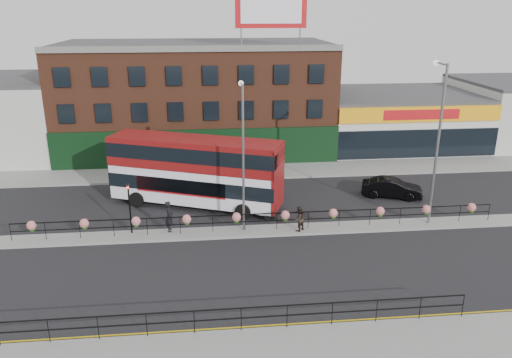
{
  "coord_description": "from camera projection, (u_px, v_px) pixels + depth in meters",
  "views": [
    {
      "loc": [
        -3.24,
        -28.33,
        13.4
      ],
      "look_at": [
        0.0,
        3.0,
        2.5
      ],
      "focal_mm": 35.0,
      "sensor_mm": 36.0,
      "label": 1
    }
  ],
  "objects": [
    {
      "name": "ground",
      "position": [
        261.0,
        232.0,
        31.33
      ],
      "size": [
        120.0,
        120.0,
        0.0
      ],
      "primitive_type": "plane",
      "color": "black",
      "rests_on": "ground"
    },
    {
      "name": "lamp_column_west",
      "position": [
        243.0,
        146.0,
        29.79
      ],
      "size": [
        0.33,
        1.6,
        9.1
      ],
      "color": "slate",
      "rests_on": "median"
    },
    {
      "name": "traffic_light_median",
      "position": [
        129.0,
        198.0,
        30.11
      ],
      "size": [
        0.15,
        0.28,
        3.65
      ],
      "color": "black",
      "rests_on": "median"
    },
    {
      "name": "median_railing",
      "position": [
        261.0,
        217.0,
        30.98
      ],
      "size": [
        30.04,
        0.56,
        1.23
      ],
      "color": "black",
      "rests_on": "median"
    },
    {
      "name": "brick_building",
      "position": [
        197.0,
        97.0,
        48.02
      ],
      "size": [
        25.0,
        12.21,
        10.3
      ],
      "color": "brown",
      "rests_on": "ground"
    },
    {
      "name": "south_pavement",
      "position": [
        294.0,
        357.0,
        20.02
      ],
      "size": [
        60.0,
        4.0,
        0.15
      ],
      "primitive_type": "cube",
      "color": "gray",
      "rests_on": "ground"
    },
    {
      "name": "car",
      "position": [
        392.0,
        188.0,
        36.85
      ],
      "size": [
        4.25,
        5.3,
        1.43
      ],
      "primitive_type": "imported",
      "rotation": [
        0.0,
        0.0,
        1.23
      ],
      "color": "black",
      "rests_on": "ground"
    },
    {
      "name": "median",
      "position": [
        261.0,
        231.0,
        31.3
      ],
      "size": [
        60.0,
        1.6,
        0.15
      ],
      "primitive_type": "cube",
      "color": "gray",
      "rests_on": "ground"
    },
    {
      "name": "north_pavement",
      "position": [
        245.0,
        172.0,
        42.58
      ],
      "size": [
        60.0,
        4.0,
        0.15
      ],
      "primitive_type": "cube",
      "color": "gray",
      "rests_on": "ground"
    },
    {
      "name": "billboard",
      "position": [
        271.0,
        10.0,
        41.35
      ],
      "size": [
        6.0,
        0.29,
        4.4
      ],
      "color": "#B51015",
      "rests_on": "brick_building"
    },
    {
      "name": "lamp_column_east",
      "position": [
        437.0,
        131.0,
        30.61
      ],
      "size": [
        0.36,
        1.78,
        10.17
      ],
      "color": "slate",
      "rests_on": "median"
    },
    {
      "name": "supermarket",
      "position": [
        395.0,
        118.0,
        50.72
      ],
      "size": [
        15.0,
        12.25,
        5.3
      ],
      "color": "silver",
      "rests_on": "ground"
    },
    {
      "name": "yellow_line_outer",
      "position": [
        286.0,
        327.0,
        22.04
      ],
      "size": [
        60.0,
        0.1,
        0.01
      ],
      "primitive_type": "cube",
      "color": "gold",
      "rests_on": "ground"
    },
    {
      "name": "yellow_line_inner",
      "position": [
        285.0,
        324.0,
        22.21
      ],
      "size": [
        60.0,
        0.1,
        0.01
      ],
      "primitive_type": "cube",
      "color": "gold",
      "rests_on": "ground"
    },
    {
      "name": "pedestrian_a",
      "position": [
        169.0,
        216.0,
        30.84
      ],
      "size": [
        0.78,
        0.57,
        1.97
      ],
      "primitive_type": "imported",
      "rotation": [
        0.0,
        0.0,
        1.64
      ],
      "color": "black",
      "rests_on": "median"
    },
    {
      "name": "double_decker_bus",
      "position": [
        195.0,
        165.0,
        34.52
      ],
      "size": [
        12.28,
        7.24,
        4.9
      ],
      "color": "white",
      "rests_on": "ground"
    },
    {
      "name": "south_railing",
      "position": [
        241.0,
        314.0,
        21.32
      ],
      "size": [
        20.04,
        0.05,
        1.12
      ],
      "color": "black",
      "rests_on": "south_pavement"
    },
    {
      "name": "pedestrian_b",
      "position": [
        299.0,
        219.0,
        30.93
      ],
      "size": [
        1.36,
        1.35,
        1.61
      ],
      "primitive_type": "imported",
      "rotation": [
        0.0,
        0.0,
        3.77
      ],
      "color": "black",
      "rests_on": "median"
    }
  ]
}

